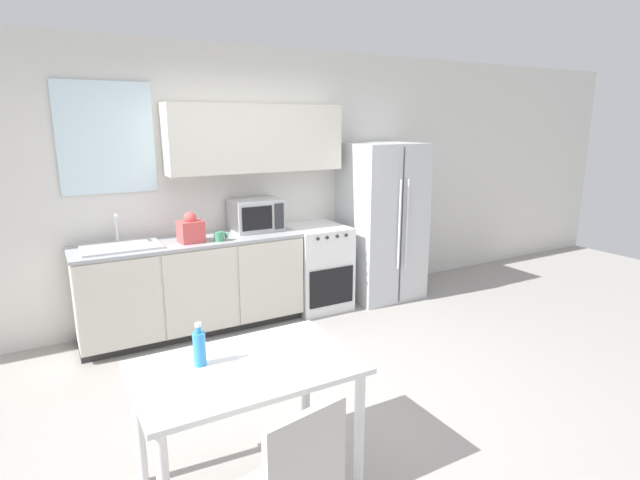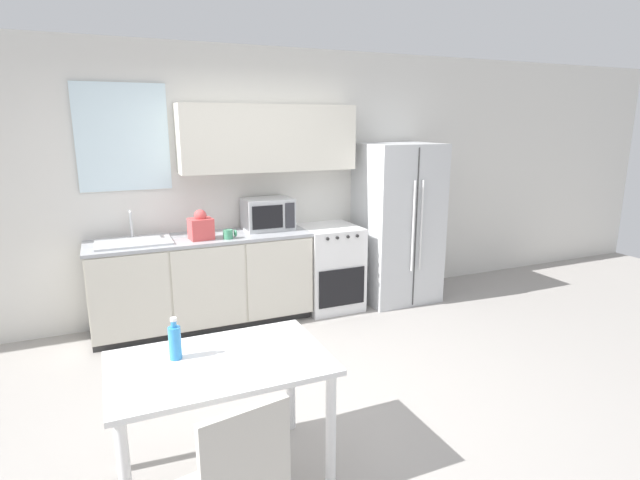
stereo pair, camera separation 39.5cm
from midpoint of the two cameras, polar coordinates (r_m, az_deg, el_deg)
name	(u,v)px [view 2 (the right image)]	position (r m, az deg, el deg)	size (l,w,h in m)	color
ground_plane	(303,399)	(3.80, 1.14, -17.76)	(12.00, 12.00, 0.00)	gray
wall_back	(234,176)	(5.13, -7.57, 7.23)	(12.00, 0.38, 2.70)	silver
kitchen_counter	(204,281)	(4.95, -10.93, -4.69)	(2.08, 0.61, 0.90)	#333333
oven_range	(329,267)	(5.37, 3.16, -3.13)	(0.59, 0.65, 0.89)	white
refrigerator	(397,223)	(5.64, 10.83, 1.92)	(0.81, 0.75, 1.74)	silver
kitchen_sink	(133,241)	(4.75, -18.36, -0.14)	(0.66, 0.44, 0.28)	#B7BABC
microwave	(268,214)	(5.07, -3.79, 2.99)	(0.49, 0.37, 0.32)	#B7BABC
coffee_mug	(229,234)	(4.71, -8.03, 0.65)	(0.13, 0.09, 0.09)	#3F8C66
grocery_bag_0	(201,227)	(4.71, -11.15, 1.49)	(0.22, 0.20, 0.28)	#D14C4C
dining_table	(220,379)	(2.79, -7.22, -15.59)	(1.15, 0.74, 0.73)	white
drink_bottle	(175,342)	(2.76, -12.29, -11.38)	(0.07, 0.07, 0.23)	#338CD8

